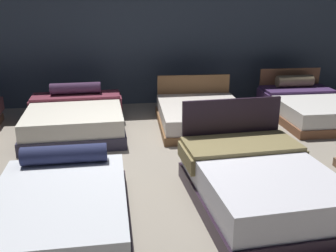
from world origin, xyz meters
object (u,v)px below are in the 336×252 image
bed_1 (60,207)px  bed_5 (75,118)px  bed_6 (202,115)px  bed_7 (309,107)px  bed_2 (258,183)px

bed_1 → bed_5: size_ratio=0.93×
bed_6 → bed_7: bearing=6.4°
bed_1 → bed_7: (4.42, 3.09, 0.04)m
bed_2 → bed_6: (0.04, 2.88, -0.07)m
bed_5 → bed_7: bearing=-0.0°
bed_1 → bed_6: 3.69m
bed_5 → bed_7: size_ratio=0.95×
bed_2 → bed_5: size_ratio=0.98×
bed_6 → bed_1: bearing=-124.2°
bed_5 → bed_7: (4.49, 0.11, -0.01)m
bed_5 → bed_6: bed_6 is taller
bed_2 → bed_5: bed_2 is taller
bed_1 → bed_2: (2.19, 0.08, 0.07)m
bed_1 → bed_7: bed_7 is taller
bed_5 → bed_6: (2.29, -0.03, -0.05)m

